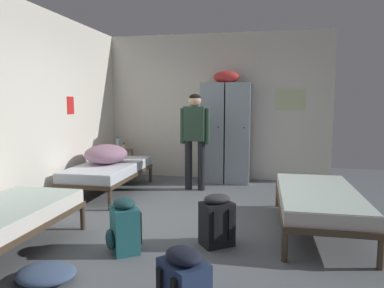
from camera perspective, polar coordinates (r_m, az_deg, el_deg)
ground_plane at (r=4.75m, az=-0.63°, el=-11.84°), size 8.35×8.35×0.00m
room_backdrop at (r=5.99m, az=-9.29°, el=5.62°), size 4.36×5.28×2.81m
locker_bank at (r=6.79m, az=5.36°, el=2.12°), size 0.90×0.55×2.07m
shelf_unit at (r=7.29m, az=-11.06°, el=-2.61°), size 0.38×0.30×0.57m
bed_left_rear at (r=6.15m, az=-12.98°, el=-4.05°), size 0.90×1.90×0.49m
bed_right at (r=4.50m, az=19.29°, el=-8.21°), size 0.90×1.90×0.49m
bedding_heap at (r=6.14m, az=-13.39°, el=-1.55°), size 0.69×0.76×0.32m
person_traveler at (r=6.12m, az=0.47°, el=1.81°), size 0.52×0.23×1.64m
water_bottle at (r=7.29m, az=-11.64°, el=0.07°), size 0.07×0.07×0.25m
lotion_bottle at (r=7.19m, az=-10.71°, el=-0.43°), size 0.06×0.06×0.14m
backpack_teal at (r=3.78m, az=-10.73°, el=-12.71°), size 0.41×0.41×0.55m
backpack_black at (r=3.90m, az=3.86°, el=-12.01°), size 0.41×0.42×0.55m
clothes_pile_denim at (r=3.47m, az=-22.05°, el=-18.43°), size 0.51×0.44×0.12m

